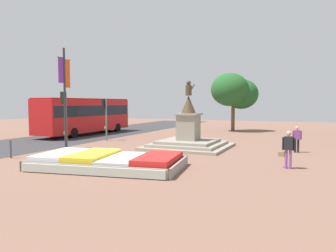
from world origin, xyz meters
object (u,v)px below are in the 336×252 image
at_px(traffic_light_mid_block, 65,110).
at_px(traffic_light_far_corner, 105,112).
at_px(statue_monument, 188,137).
at_px(kerb_bollard_mid_b, 11,148).
at_px(banner_pole, 65,95).
at_px(pedestrian_with_handbag, 288,147).
at_px(pedestrian_near_planter, 297,137).
at_px(flower_planter, 108,161).
at_px(city_bus, 86,114).

relative_size(traffic_light_mid_block, traffic_light_far_corner, 1.13).
distance_m(statue_monument, kerb_bollard_mid_b, 10.81).
relative_size(banner_pole, pedestrian_with_handbag, 3.70).
bearing_deg(kerb_bollard_mid_b, traffic_light_mid_block, 87.26).
xyz_separation_m(banner_pole, kerb_bollard_mid_b, (-0.74, -3.54, -2.99)).
bearing_deg(kerb_bollard_mid_b, pedestrian_near_planter, 30.61).
xyz_separation_m(flower_planter, pedestrian_with_handbag, (7.67, 3.15, 0.68)).
relative_size(flower_planter, statue_monument, 1.38).
bearing_deg(traffic_light_far_corner, traffic_light_mid_block, -86.40).
bearing_deg(pedestrian_near_planter, traffic_light_far_corner, 176.99).
bearing_deg(statue_monument, flower_planter, -97.65).
relative_size(city_bus, pedestrian_near_planter, 7.07).
bearing_deg(flower_planter, statue_monument, 82.35).
bearing_deg(flower_planter, kerb_bollard_mid_b, 178.59).
bearing_deg(kerb_bollard_mid_b, traffic_light_far_corner, 90.76).
height_order(traffic_light_far_corner, city_bus, city_bus).
height_order(traffic_light_mid_block, pedestrian_with_handbag, traffic_light_mid_block).
bearing_deg(pedestrian_near_planter, statue_monument, -174.90).
bearing_deg(kerb_bollard_mid_b, pedestrian_with_handbag, 12.02).
distance_m(traffic_light_far_corner, kerb_bollard_mid_b, 9.35).
bearing_deg(traffic_light_far_corner, pedestrian_near_planter, -3.01).
distance_m(city_bus, kerb_bollard_mid_b, 13.63).
bearing_deg(statue_monument, traffic_light_far_corner, 169.83).
xyz_separation_m(traffic_light_far_corner, pedestrian_with_handbag, (14.18, -6.19, -1.31)).
distance_m(statue_monument, banner_pole, 8.45).
height_order(pedestrian_with_handbag, pedestrian_near_planter, pedestrian_with_handbag).
height_order(statue_monument, pedestrian_near_planter, statue_monument).
height_order(traffic_light_mid_block, pedestrian_near_planter, traffic_light_mid_block).
bearing_deg(flower_planter, pedestrian_with_handbag, 22.35).
height_order(traffic_light_far_corner, banner_pole, banner_pole).
xyz_separation_m(statue_monument, city_bus, (-12.22, 4.87, 1.25)).
relative_size(flower_planter, traffic_light_mid_block, 1.95).
height_order(statue_monument, kerb_bollard_mid_b, statue_monument).
height_order(statue_monument, banner_pole, banner_pole).
distance_m(flower_planter, traffic_light_far_corner, 11.56).
relative_size(pedestrian_with_handbag, kerb_bollard_mid_b, 1.69).
bearing_deg(city_bus, traffic_light_far_corner, -37.15).
xyz_separation_m(flower_planter, traffic_light_far_corner, (-6.51, 9.34, 2.00)).
height_order(flower_planter, city_bus, city_bus).
bearing_deg(banner_pole, city_bus, 120.98).
xyz_separation_m(banner_pole, city_bus, (-5.50, 9.16, -1.55)).
distance_m(city_bus, pedestrian_near_planter, 19.50).
bearing_deg(banner_pole, kerb_bollard_mid_b, -101.84).
bearing_deg(city_bus, traffic_light_mid_block, -60.00).
distance_m(flower_planter, traffic_light_mid_block, 7.86).
distance_m(traffic_light_mid_block, pedestrian_with_handbag, 13.99).
relative_size(statue_monument, pedestrian_with_handbag, 3.04).
xyz_separation_m(traffic_light_mid_block, kerb_bollard_mid_b, (-0.20, -4.11, -2.04)).
bearing_deg(traffic_light_mid_block, traffic_light_far_corner, 93.60).
bearing_deg(city_bus, pedestrian_near_planter, -12.66).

